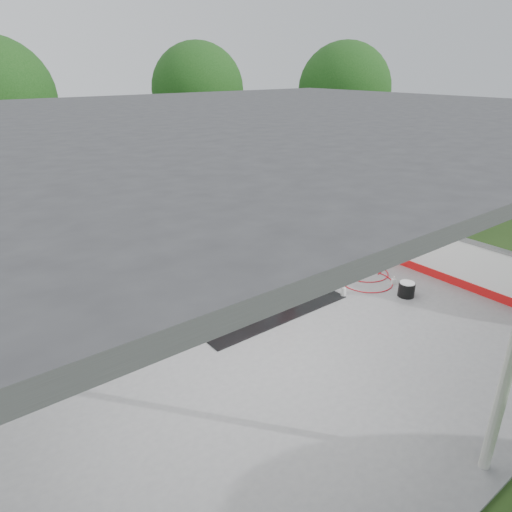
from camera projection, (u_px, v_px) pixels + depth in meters
ground at (258, 320)px, 9.29m from camera, size 100.00×100.00×0.00m
concrete_slab at (258, 319)px, 9.29m from camera, size 12.00×10.00×0.05m
pavilion_structure at (259, 118)px, 7.76m from camera, size 12.60×10.60×4.05m
dasher_board at (400, 243)px, 11.66m from camera, size 0.16×8.00×1.15m
tree_belt at (242, 123)px, 8.65m from camera, size 28.00×28.00×5.80m
rubber_mat at (242, 292)px, 10.28m from camera, size 3.39×3.18×0.03m
horse at (241, 246)px, 9.85m from camera, size 2.84×1.82×2.21m
handler at (289, 264)px, 9.86m from camera, size 0.38×0.57×1.54m
wash_bucket at (407, 289)px, 10.08m from camera, size 0.36×0.36×0.33m
soap_bottle_a at (344, 290)px, 10.08m from camera, size 0.16×0.16×0.30m
soap_bottle_b at (394, 280)px, 10.65m from camera, size 0.13×0.13×0.21m
hose_coil at (358, 275)px, 11.12m from camera, size 2.53×1.78×0.02m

